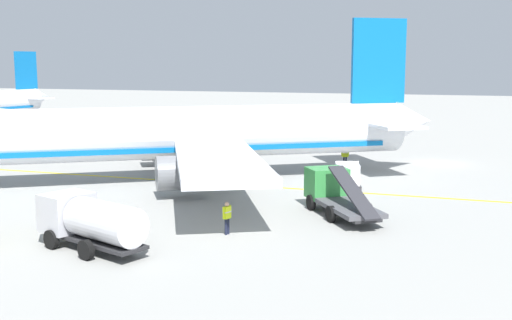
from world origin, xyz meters
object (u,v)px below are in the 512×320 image
object	(u,v)px
crew_loader_left	(345,155)
cargo_container_near	(347,176)
service_truck_catering	(335,192)
crew_supervisor	(317,180)
crew_loader_right	(227,215)
crew_marshaller	(46,210)
service_truck_fuel	(91,220)
airliner_foreground	(175,134)

from	to	relation	value
crew_loader_left	cargo_container_near	bearing A→B (deg)	-168.49
service_truck_catering	crew_supervisor	world-z (taller)	service_truck_catering
crew_supervisor	crew_loader_left	bearing A→B (deg)	1.14
service_truck_catering	cargo_container_near	distance (m)	7.17
crew_loader_left	crew_loader_right	bearing A→B (deg)	175.19
crew_loader_left	crew_marshaller	bearing A→B (deg)	155.50
service_truck_catering	crew_loader_right	xyz separation A→B (m)	(-6.37, 4.17, -0.19)
crew_loader_left	crew_loader_right	size ratio (longest dim) A/B	1.06
service_truck_fuel	crew_supervisor	distance (m)	16.82
cargo_container_near	crew_loader_left	world-z (taller)	cargo_container_near
airliner_foreground	service_truck_catering	distance (m)	14.70
service_truck_fuel	crew_supervisor	size ratio (longest dim) A/B	3.79
airliner_foreground	cargo_container_near	world-z (taller)	airliner_foreground
crew_marshaller	crew_loader_left	size ratio (longest dim) A/B	0.97
service_truck_catering	cargo_container_near	bearing A→B (deg)	4.43
crew_loader_right	crew_supervisor	world-z (taller)	crew_loader_right
cargo_container_near	crew_loader_right	distance (m)	13.98
cargo_container_near	crew_marshaller	size ratio (longest dim) A/B	1.27
service_truck_fuel	service_truck_catering	bearing A→B (deg)	-40.35
crew_loader_right	crew_supervisor	size ratio (longest dim) A/B	1.02
crew_loader_left	crew_loader_right	distance (m)	22.19
cargo_container_near	crew_loader_right	bearing A→B (deg)	165.03
airliner_foreground	cargo_container_near	distance (m)	12.82
service_truck_fuel	crew_marshaller	xyz separation A→B (m)	(2.34, 4.18, -0.38)
crew_loader_left	crew_loader_right	xyz separation A→B (m)	(-22.11, 1.86, -0.07)
service_truck_fuel	airliner_foreground	bearing A→B (deg)	13.04
airliner_foreground	service_truck_fuel	bearing A→B (deg)	-166.96
service_truck_fuel	crew_loader_left	xyz separation A→B (m)	(26.51, -6.84, -0.35)
airliner_foreground	crew_loader_right	bearing A→B (deg)	-144.82
cargo_container_near	crew_loader_right	size ratio (longest dim) A/B	1.30
crew_marshaller	crew_loader_left	distance (m)	26.56
cargo_container_near	crew_loader_left	xyz separation A→B (m)	(8.60, 1.75, 0.18)
crew_supervisor	cargo_container_near	bearing A→B (deg)	-30.03
service_truck_fuel	crew_loader_left	world-z (taller)	service_truck_fuel
crew_loader_right	cargo_container_near	bearing A→B (deg)	-14.97
cargo_container_near	crew_loader_right	xyz separation A→B (m)	(-13.51, 3.61, 0.11)
crew_marshaller	crew_loader_right	size ratio (longest dim) A/B	1.03
service_truck_catering	crew_supervisor	distance (m)	4.96
airliner_foreground	crew_marshaller	distance (m)	14.91
airliner_foreground	service_truck_catering	xyz separation A→B (m)	(-6.29, -13.09, -2.23)
cargo_container_near	crew_marshaller	distance (m)	20.13
airliner_foreground	cargo_container_near	xyz separation A→B (m)	(0.85, -12.54, -2.53)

